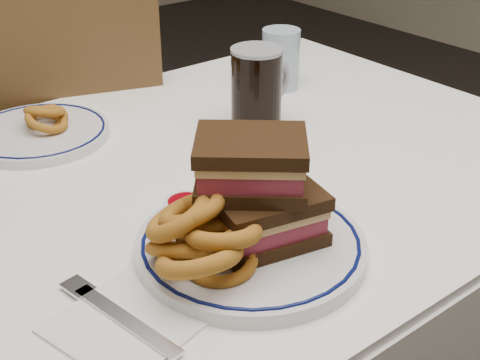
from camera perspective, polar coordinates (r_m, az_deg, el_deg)
dining_table at (r=1.10m, az=-3.55°, el=-4.30°), size 1.27×0.87×0.75m
chair_far at (r=1.60m, az=-15.44°, el=1.49°), size 0.58×0.58×1.00m
main_plate at (r=0.86m, az=0.92°, el=-5.62°), size 0.30×0.30×0.02m
reuben_sandwich at (r=0.82m, az=1.57°, el=-0.84°), size 0.17×0.17×0.14m
onion_rings_main at (r=0.78m, az=-3.34°, el=-4.96°), size 0.14×0.14×0.12m
ketchup_ramekin at (r=0.88m, az=-4.62°, el=-2.63°), size 0.06×0.06×0.03m
beer_mug at (r=1.17m, az=1.51°, el=7.77°), size 0.13×0.09×0.15m
water_glass at (r=1.38m, az=3.49°, el=10.26°), size 0.08×0.08×0.12m
far_plate at (r=1.21m, az=-16.83°, el=3.87°), size 0.24×0.24×0.02m
onion_rings_far at (r=1.21m, az=-16.22°, el=5.16°), size 0.09×0.10×0.06m
napkin_fork at (r=0.76m, az=-9.82°, el=-11.79°), size 0.17×0.20×0.01m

